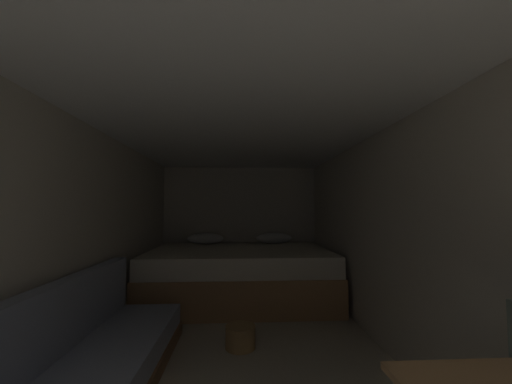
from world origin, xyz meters
TOP-DOWN VIEW (x-y plane):
  - ground_plane at (0.00, 2.18)m, footprint 7.26×7.26m
  - wall_back at (0.00, 4.83)m, footprint 2.76×0.05m
  - wall_left at (-1.35, 2.18)m, footprint 0.05×5.26m
  - wall_right at (1.35, 2.18)m, footprint 0.05×5.26m
  - ceiling_slab at (0.00, 2.18)m, footprint 2.76×5.26m
  - bed at (0.00, 3.92)m, footprint 2.54×1.70m
  - wicker_basket at (0.01, 2.46)m, footprint 0.28×0.28m

SIDE VIEW (x-z plane):
  - ground_plane at x=0.00m, z-range 0.00..0.00m
  - wicker_basket at x=0.01m, z-range 0.00..0.20m
  - bed at x=0.00m, z-range -0.08..0.82m
  - wall_back at x=0.00m, z-range 0.00..2.03m
  - wall_left at x=-1.35m, z-range 0.00..2.03m
  - wall_right at x=1.35m, z-range 0.00..2.03m
  - ceiling_slab at x=0.00m, z-range 2.03..2.08m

